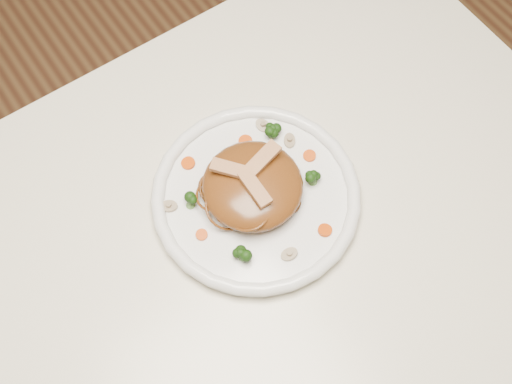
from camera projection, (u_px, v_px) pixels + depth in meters
ground at (239, 364)px, 1.62m from camera, size 4.00×4.00×0.00m
table at (229, 280)px, 1.04m from camera, size 1.20×0.80×0.75m
plate at (256, 198)px, 0.98m from camera, size 0.40×0.40×0.02m
noodle_mound at (253, 186)px, 0.95m from camera, size 0.16×0.16×0.05m
chicken_a at (262, 160)px, 0.93m from camera, size 0.07×0.04×0.01m
chicken_b at (231, 169)px, 0.93m from camera, size 0.05×0.06×0.01m
chicken_c at (255, 188)px, 0.91m from camera, size 0.02×0.06×0.01m
broccoli_0 at (272, 130)px, 1.01m from camera, size 0.03×0.03×0.03m
broccoli_1 at (190, 201)px, 0.95m from camera, size 0.03×0.03×0.03m
broccoli_2 at (243, 254)px, 0.92m from camera, size 0.03×0.03×0.03m
broccoli_3 at (313, 177)px, 0.97m from camera, size 0.03×0.03×0.03m
carrot_0 at (245, 141)px, 1.01m from camera, size 0.02×0.02×0.00m
carrot_1 at (202, 235)px, 0.94m from camera, size 0.02×0.02×0.00m
carrot_2 at (309, 156)px, 1.00m from camera, size 0.02×0.02×0.00m
carrot_3 at (188, 163)px, 0.99m from camera, size 0.02×0.02×0.00m
carrot_4 at (325, 230)px, 0.95m from camera, size 0.02×0.02×0.00m
mushroom_0 at (289, 254)px, 0.93m from camera, size 0.03×0.03×0.01m
mushroom_1 at (290, 141)px, 1.01m from camera, size 0.03×0.03×0.01m
mushroom_2 at (169, 206)px, 0.96m from camera, size 0.04×0.04×0.01m
mushroom_3 at (263, 126)px, 1.02m from camera, size 0.03×0.03×0.01m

